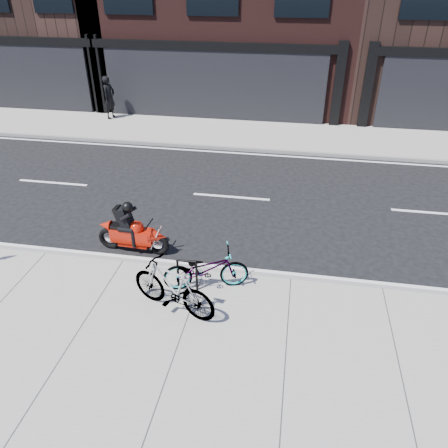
% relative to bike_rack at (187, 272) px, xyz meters
% --- Properties ---
extents(ground, '(120.00, 120.00, 0.00)m').
position_rel_bike_rack_xyz_m(ground, '(0.21, 2.74, -0.58)').
color(ground, black).
rests_on(ground, ground).
extents(sidewalk_near, '(60.00, 6.00, 0.13)m').
position_rel_bike_rack_xyz_m(sidewalk_near, '(0.21, -2.26, -0.52)').
color(sidewalk_near, gray).
rests_on(sidewalk_near, ground).
extents(sidewalk_far, '(60.00, 3.50, 0.13)m').
position_rel_bike_rack_xyz_m(sidewalk_far, '(0.21, 10.49, -0.52)').
color(sidewalk_far, gray).
rests_on(sidewalk_far, ground).
extents(bike_rack, '(0.46, 0.06, 0.77)m').
position_rel_bike_rack_xyz_m(bike_rack, '(0.00, 0.00, 0.00)').
color(bike_rack, black).
rests_on(bike_rack, sidewalk_near).
extents(bicycle_front, '(1.96, 1.14, 0.97)m').
position_rel_bike_rack_xyz_m(bicycle_front, '(0.38, 0.14, 0.04)').
color(bicycle_front, gray).
rests_on(bicycle_front, sidewalk_near).
extents(bicycle_rear, '(2.02, 1.18, 1.17)m').
position_rel_bike_rack_xyz_m(bicycle_rear, '(-0.11, -0.70, 0.13)').
color(bicycle_rear, gray).
rests_on(bicycle_rear, sidewalk_near).
extents(motorcycle, '(1.87, 0.47, 1.40)m').
position_rel_bike_rack_xyz_m(motorcycle, '(-1.66, 1.38, -0.01)').
color(motorcycle, black).
rests_on(motorcycle, ground).
extents(pedestrian, '(0.59, 0.77, 1.87)m').
position_rel_bike_rack_xyz_m(pedestrian, '(-6.44, 11.42, 0.48)').
color(pedestrian, black).
rests_on(pedestrian, sidewalk_far).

